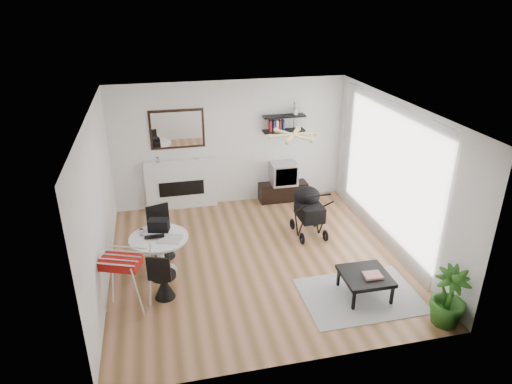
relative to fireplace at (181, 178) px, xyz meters
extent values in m
plane|color=brown|center=(1.10, -2.42, -0.69)|extent=(5.00, 5.00, 0.00)
plane|color=white|center=(1.10, -2.42, 2.01)|extent=(5.00, 5.00, 0.00)
plane|color=white|center=(1.10, 0.08, 0.66)|extent=(5.00, 0.00, 5.00)
plane|color=white|center=(-1.40, -2.42, 0.66)|extent=(0.00, 5.00, 5.00)
plane|color=white|center=(3.60, -2.42, 0.66)|extent=(0.00, 5.00, 5.00)
cube|color=white|center=(3.50, -2.22, 0.66)|extent=(0.04, 3.60, 2.60)
cube|color=white|center=(0.00, 0.00, -0.14)|extent=(1.50, 0.15, 1.10)
cube|color=black|center=(0.00, -0.06, -0.21)|extent=(0.95, 0.06, 0.32)
cube|color=black|center=(0.00, 0.06, 1.06)|extent=(1.12, 0.03, 0.82)
cube|color=white|center=(0.00, 0.04, 1.06)|extent=(1.02, 0.01, 0.72)
cube|color=black|center=(2.25, -0.05, 0.91)|extent=(0.90, 0.25, 0.04)
cube|color=black|center=(2.25, -0.05, 1.23)|extent=(0.90, 0.25, 0.04)
cube|color=black|center=(2.25, -0.12, -0.48)|extent=(1.08, 0.38, 0.40)
cube|color=#B1B1B3|center=(2.24, -0.12, -0.03)|extent=(0.57, 0.50, 0.50)
cube|color=black|center=(2.24, -0.36, -0.03)|extent=(0.48, 0.01, 0.40)
cylinder|color=white|center=(-0.54, -2.49, -0.66)|extent=(0.51, 0.51, 0.06)
cylinder|color=white|center=(-0.54, -2.49, -0.33)|extent=(0.13, 0.13, 0.61)
cylinder|color=white|center=(-0.54, -2.49, -0.01)|extent=(0.96, 0.96, 0.04)
imported|color=black|center=(-0.61, -2.54, 0.03)|extent=(0.32, 0.21, 0.03)
cube|color=black|center=(-0.53, -2.27, 0.11)|extent=(0.37, 0.28, 0.20)
cube|color=silver|center=(-0.37, -2.60, 0.02)|extent=(0.45, 0.41, 0.01)
cylinder|color=white|center=(-0.81, -2.36, 0.07)|extent=(0.07, 0.07, 0.11)
cylinder|color=black|center=(-0.47, -1.96, -0.23)|extent=(0.45, 0.45, 0.05)
cone|color=black|center=(-0.47, -1.96, -0.47)|extent=(0.36, 0.36, 0.43)
cube|color=black|center=(-0.53, -1.77, 0.02)|extent=(0.40, 0.17, 0.46)
cylinder|color=black|center=(-0.52, -3.15, -0.29)|extent=(0.39, 0.39, 0.04)
cone|color=black|center=(-0.52, -3.15, -0.50)|extent=(0.32, 0.32, 0.37)
cube|color=black|center=(-0.58, -3.32, -0.06)|extent=(0.35, 0.15, 0.40)
cube|color=maroon|center=(-1.07, -3.32, 0.16)|extent=(0.63, 0.50, 0.15)
cube|color=black|center=(2.29, -1.76, -0.18)|extent=(0.43, 0.64, 0.30)
ellipsoid|color=black|center=(2.29, -1.57, 0.06)|extent=(0.51, 0.51, 0.36)
cylinder|color=black|center=(2.30, -2.17, 0.32)|extent=(0.47, 0.04, 0.03)
torus|color=black|center=(2.06, -1.47, -0.59)|extent=(0.06, 0.22, 0.22)
torus|color=black|center=(2.52, -1.46, -0.59)|extent=(0.06, 0.22, 0.22)
torus|color=black|center=(2.07, -2.06, -0.59)|extent=(0.06, 0.22, 0.22)
torus|color=black|center=(2.53, -2.06, -0.59)|extent=(0.06, 0.22, 0.22)
cube|color=#A3A3A3|center=(2.44, -3.81, -0.68)|extent=(1.80, 1.30, 0.01)
cube|color=black|center=(2.51, -3.79, -0.34)|extent=(0.73, 0.73, 0.06)
cube|color=black|center=(2.20, -4.10, -0.52)|extent=(0.04, 0.04, 0.31)
cube|color=black|center=(2.81, -4.10, -0.52)|extent=(0.04, 0.04, 0.31)
cube|color=black|center=(2.21, -3.48, -0.52)|extent=(0.04, 0.04, 0.31)
cube|color=black|center=(2.82, -3.49, -0.52)|extent=(0.04, 0.04, 0.31)
cube|color=red|center=(2.58, -3.87, -0.29)|extent=(0.28, 0.23, 0.04)
imported|color=#275C1A|center=(3.35, -4.66, -0.24)|extent=(0.60, 0.60, 0.89)
camera|label=1|loc=(-0.44, -9.13, 3.70)|focal=32.00mm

